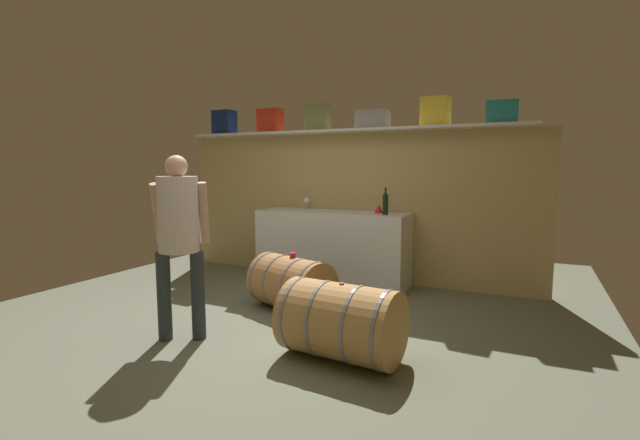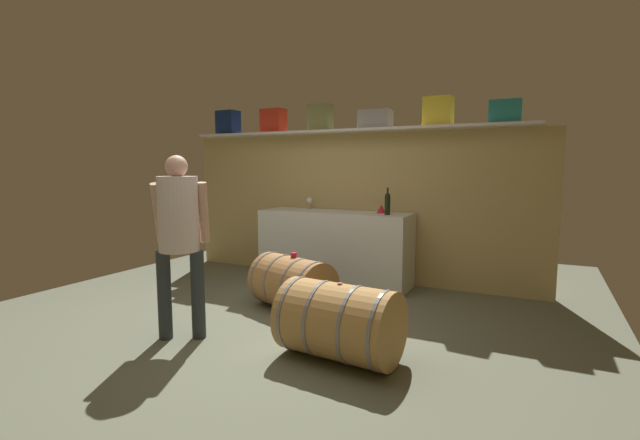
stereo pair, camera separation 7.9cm
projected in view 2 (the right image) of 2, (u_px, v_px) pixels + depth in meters
The scene contains 17 objects.
ground_plane at pixel (284, 317), 4.45m from camera, with size 6.07×7.87×0.02m, color #636854.
back_wall_panel at pixel (352, 207), 5.89m from camera, with size 4.87×0.10×1.91m, color tan.
high_shelf_board at pixel (348, 131), 5.64m from camera, with size 4.48×0.40×0.03m, color silver.
toolcase_navy at pixel (228, 123), 6.45m from camera, with size 0.30×0.22×0.34m, color navy.
toolcase_red at pixel (273, 121), 6.11m from camera, with size 0.32×0.21×0.32m, color red.
toolcase_olive at pixel (320, 118), 5.79m from camera, with size 0.29×0.21×0.34m, color olive.
toolcase_grey at pixel (375, 119), 5.47m from camera, with size 0.38×0.28×0.22m, color gray.
toolcase_yellow at pixel (438, 112), 5.13m from camera, with size 0.31×0.22×0.33m, color yellow.
toolcase_teal at pixel (505, 112), 4.81m from camera, with size 0.33×0.27×0.24m, color teal.
work_cabinet at pixel (335, 247), 5.67m from camera, with size 1.93×0.59×0.92m, color white.
wine_bottle_dark at pixel (388, 203), 5.21m from camera, with size 0.07×0.07×0.32m.
wine_glass at pixel (309, 201), 5.96m from camera, with size 0.08×0.08×0.15m.
red_funnel at pixel (381, 209), 5.43m from camera, with size 0.11×0.11×0.10m, color red.
wine_barrel_near at pixel (293, 283), 4.61m from camera, with size 0.97×0.79×0.57m.
wine_barrel_far at pixel (340, 321), 3.42m from camera, with size 0.94×0.66×0.60m.
tasting_cup at pixel (294, 255), 4.56m from camera, with size 0.06×0.06×0.04m, color red.
winemaker_pouring at pixel (179, 228), 3.76m from camera, with size 0.49×0.43×1.57m.
Camera 2 is at (2.24, -3.11, 1.47)m, focal length 25.08 mm.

